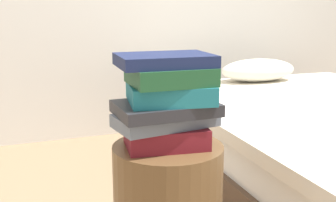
{
  "coord_description": "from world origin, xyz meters",
  "views": [
    {
      "loc": [
        -0.43,
        -1.13,
        0.98
      ],
      "look_at": [
        0.0,
        0.0,
        0.7
      ],
      "focal_mm": 44.54,
      "sensor_mm": 36.0,
      "label": 1
    }
  ],
  "objects": [
    {
      "name": "bed",
      "position": [
        1.19,
        0.6,
        0.23
      ],
      "size": [
        1.59,
        2.05,
        0.62
      ],
      "rotation": [
        0.0,
        0.0,
        -0.03
      ],
      "color": "#4C3828",
      "rests_on": "ground_plane"
    },
    {
      "name": "book_maroon",
      "position": [
        -0.01,
        -0.01,
        0.6
      ],
      "size": [
        0.26,
        0.19,
        0.06
      ],
      "primitive_type": "cube",
      "rotation": [
        0.0,
        0.0,
        -0.13
      ],
      "color": "maroon",
      "rests_on": "side_table"
    },
    {
      "name": "book_slate",
      "position": [
        -0.01,
        0.0,
        0.65
      ],
      "size": [
        0.32,
        0.19,
        0.04
      ],
      "primitive_type": "cube",
      "rotation": [
        0.0,
        0.0,
        0.14
      ],
      "color": "slate",
      "rests_on": "book_maroon"
    },
    {
      "name": "book_charcoal",
      "position": [
        -0.01,
        0.0,
        0.68
      ],
      "size": [
        0.3,
        0.21,
        0.04
      ],
      "primitive_type": "cube",
      "rotation": [
        0.0,
        0.0,
        0.02
      ],
      "color": "#28282D",
      "rests_on": "book_slate"
    },
    {
      "name": "book_teal",
      "position": [
        0.01,
        0.01,
        0.73
      ],
      "size": [
        0.27,
        0.24,
        0.06
      ],
      "primitive_type": "cube",
      "rotation": [
        0.0,
        0.0,
        -0.16
      ],
      "color": "#1E727F",
      "rests_on": "book_charcoal"
    },
    {
      "name": "book_forest",
      "position": [
        0.01,
        -0.01,
        0.78
      ],
      "size": [
        0.24,
        0.2,
        0.05
      ],
      "primitive_type": "cube",
      "rotation": [
        0.0,
        0.0,
        -0.03
      ],
      "color": "#1E512D",
      "rests_on": "book_teal"
    },
    {
      "name": "book_navy",
      "position": [
        -0.01,
        0.01,
        0.83
      ],
      "size": [
        0.28,
        0.21,
        0.04
      ],
      "primitive_type": "cube",
      "rotation": [
        0.0,
        0.0,
        -0.06
      ],
      "color": "#19234C",
      "rests_on": "book_forest"
    }
  ]
}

